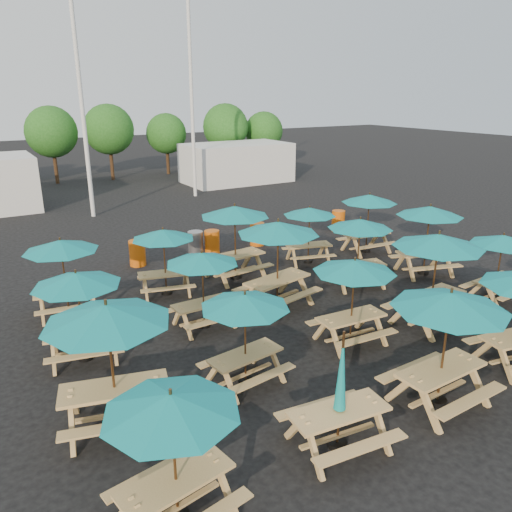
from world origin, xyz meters
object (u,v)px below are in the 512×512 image
picnic_unit_1 (107,321)px  picnic_unit_13 (438,246)px  picnic_unit_3 (61,250)px  picnic_unit_2 (77,284)px  picnic_unit_14 (360,228)px  picnic_unit_18 (430,215)px  picnic_unit_7 (163,238)px  waste_bin_1 (196,243)px  waste_bin_2 (212,242)px  picnic_unit_10 (278,233)px  picnic_unit_17 (503,244)px  picnic_unit_9 (354,271)px  picnic_unit_8 (450,307)px  waste_bin_3 (257,234)px  picnic_unit_4 (340,401)px  picnic_unit_5 (245,306)px  picnic_unit_0 (172,411)px  picnic_unit_6 (202,262)px  waste_bin_4 (338,221)px  picnic_unit_19 (369,202)px  picnic_unit_15 (310,215)px  picnic_unit_11 (235,215)px  waste_bin_0 (137,253)px

picnic_unit_1 → picnic_unit_13: size_ratio=1.09×
picnic_unit_3 → picnic_unit_2: bearing=-85.4°
picnic_unit_14 → picnic_unit_13: bearing=-80.1°
picnic_unit_3 → picnic_unit_18: 11.50m
picnic_unit_7 → waste_bin_1: picnic_unit_7 is taller
picnic_unit_3 → waste_bin_2: (5.90, 2.85, -1.44)m
picnic_unit_10 → waste_bin_1: size_ratio=2.96×
picnic_unit_7 → picnic_unit_13: picnic_unit_13 is taller
picnic_unit_1 → picnic_unit_17: bearing=14.8°
picnic_unit_9 → picnic_unit_14: size_ratio=0.89×
picnic_unit_8 → picnic_unit_14: picnic_unit_8 is taller
picnic_unit_13 → picnic_unit_17: bearing=-3.1°
picnic_unit_9 → picnic_unit_7: bearing=121.1°
picnic_unit_7 → picnic_unit_10: (2.44, -2.52, 0.41)m
waste_bin_2 → waste_bin_3: 2.10m
picnic_unit_1 → waste_bin_2: picnic_unit_1 is taller
picnic_unit_4 → picnic_unit_5: size_ratio=1.06×
picnic_unit_0 → picnic_unit_6: picnic_unit_0 is taller
picnic_unit_18 → waste_bin_4: (1.08, 5.81, -1.61)m
picnic_unit_8 → picnic_unit_14: bearing=60.7°
picnic_unit_10 → picnic_unit_14: 3.08m
picnic_unit_0 → picnic_unit_1: picnic_unit_1 is taller
picnic_unit_19 → waste_bin_3: picnic_unit_19 is taller
picnic_unit_6 → waste_bin_3: picnic_unit_6 is taller
waste_bin_2 → picnic_unit_1: bearing=-126.1°
picnic_unit_15 → waste_bin_1: bearing=154.0°
picnic_unit_4 → picnic_unit_11: size_ratio=0.91×
waste_bin_0 → picnic_unit_4: bearing=-90.5°
picnic_unit_4 → picnic_unit_17: size_ratio=1.10×
picnic_unit_18 → picnic_unit_2: bearing=-163.5°
picnic_unit_11 → picnic_unit_15: 3.06m
picnic_unit_17 → waste_bin_3: (-3.18, 8.51, -1.31)m
picnic_unit_2 → waste_bin_0: size_ratio=2.53×
picnic_unit_6 → picnic_unit_13: bearing=-31.3°
waste_bin_3 → picnic_unit_19: bearing=-43.6°
picnic_unit_5 → waste_bin_4: size_ratio=2.29×
picnic_unit_8 → waste_bin_1: size_ratio=2.64×
picnic_unit_9 → waste_bin_1: bearing=96.3°
waste_bin_0 → picnic_unit_15: bearing=-28.1°
picnic_unit_1 → picnic_unit_4: size_ratio=1.23×
picnic_unit_3 → picnic_unit_10: 5.92m
picnic_unit_1 → picnic_unit_14: picnic_unit_1 is taller
picnic_unit_19 → picnic_unit_7: bearing=-175.6°
picnic_unit_10 → picnic_unit_15: picnic_unit_10 is taller
picnic_unit_2 → picnic_unit_18: 11.32m
picnic_unit_19 → waste_bin_4: bearing=74.6°
picnic_unit_1 → picnic_unit_9: bearing=16.9°
picnic_unit_1 → waste_bin_2: size_ratio=3.00×
picnic_unit_6 → picnic_unit_19: 8.62m
picnic_unit_4 → picnic_unit_9: size_ratio=1.03×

